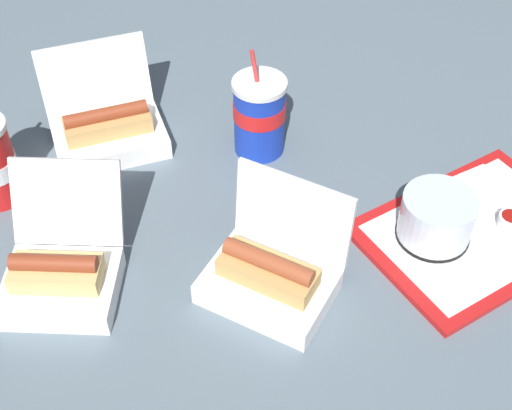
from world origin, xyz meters
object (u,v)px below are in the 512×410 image
ketchup_cup (510,221)px  soda_cup_front (259,115)px  clamshell_hotdog_right (61,273)px  food_tray (475,232)px  clamshell_hotdog_back (271,274)px  cake_container (436,219)px  clamshell_hotdog_left (108,127)px

ketchup_cup → soda_cup_front: size_ratio=0.19×
clamshell_hotdog_right → soda_cup_front: 0.46m
food_tray → clamshell_hotdog_right: size_ratio=1.64×
ketchup_cup → soda_cup_front: soda_cup_front is taller
clamshell_hotdog_back → clamshell_hotdog_right: clamshell_hotdog_back is taller
ketchup_cup → clamshell_hotdog_right: (0.73, -0.11, 0.01)m
food_tray → soda_cup_front: size_ratio=1.98×
food_tray → clamshell_hotdog_back: clamshell_hotdog_back is taller
food_tray → cake_container: cake_container is taller
clamshell_hotdog_left → soda_cup_front: (-0.27, 0.10, 0.04)m
clamshell_hotdog_left → clamshell_hotdog_right: 0.35m
food_tray → ketchup_cup: ketchup_cup is taller
food_tray → cake_container: bearing=-8.5°
food_tray → soda_cup_front: (0.28, -0.33, 0.07)m
clamshell_hotdog_left → clamshell_hotdog_right: (0.13, 0.33, -0.00)m
ketchup_cup → clamshell_hotdog_back: bearing=-0.6°
cake_container → clamshell_hotdog_back: clamshell_hotdog_back is taller
clamshell_hotdog_back → soda_cup_front: size_ratio=1.17×
ketchup_cup → clamshell_hotdog_back: size_ratio=0.16×
food_tray → clamshell_hotdog_right: bearing=-8.2°
clamshell_hotdog_left → soda_cup_front: size_ratio=0.98×
ketchup_cup → soda_cup_front: bearing=-45.4°
cake_container → clamshell_hotdog_right: bearing=-8.1°
ketchup_cup → clamshell_hotdog_left: 0.74m
food_tray → cake_container: 0.09m
food_tray → clamshell_hotdog_back: (0.37, 0.00, 0.03)m
clamshell_hotdog_right → soda_cup_front: soda_cup_front is taller
ketchup_cup → clamshell_hotdog_left: size_ratio=0.19×
clamshell_hotdog_back → clamshell_hotdog_left: clamshell_hotdog_back is taller
clamshell_hotdog_back → clamshell_hotdog_left: (0.18, -0.43, -0.00)m
food_tray → ketchup_cup: bearing=170.6°
cake_container → soda_cup_front: soda_cup_front is taller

